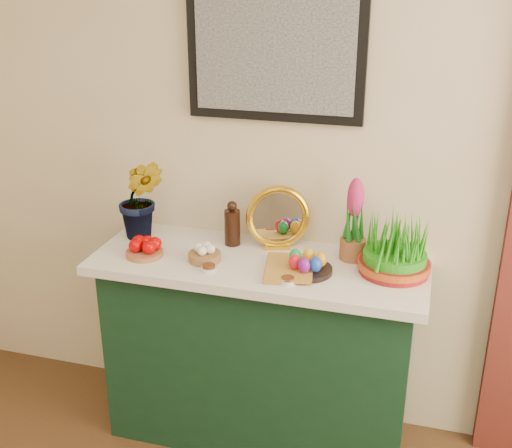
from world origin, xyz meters
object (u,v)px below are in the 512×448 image
Objects in this scene: mirror at (278,218)px; hyacinth_green at (140,186)px; book at (265,266)px; wheatgrass_sabzeh at (395,249)px; sideboard at (259,354)px.

hyacinth_green is at bearing -173.60° from mirror.
mirror is 1.11× the size of book.
wheatgrass_sabzeh is at bearing -16.88° from hyacinth_green.
book is at bearing -60.93° from sideboard.
sideboard is 0.62m from mirror.
wheatgrass_sabzeh reaches higher than book.
sideboard is 0.91m from hyacinth_green.
hyacinth_green is 0.68m from book.
wheatgrass_sabzeh is (0.51, -0.11, -0.03)m from mirror.
mirror is 0.27m from book.
sideboard is 4.48× the size of wheatgrass_sabzeh.
mirror is 0.97× the size of wheatgrass_sabzeh.
hyacinth_green is at bearing 154.07° from book.
mirror reaches higher than book.
book is at bearing -87.61° from mirror.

